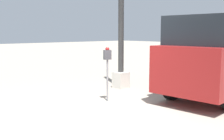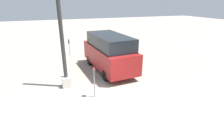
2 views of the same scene
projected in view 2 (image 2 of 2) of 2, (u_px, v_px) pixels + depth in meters
The scene contains 5 objects.
ground_plane at pixel (110, 103), 7.74m from camera, with size 80.00×80.00×0.00m, color gray.
parking_meter_near at pixel (94, 75), 7.81m from camera, with size 0.22×0.15×1.49m.
parking_meter_far at pixel (69, 43), 14.24m from camera, with size 0.22×0.15×1.34m.
lamp_post at pixel (63, 47), 8.43m from camera, with size 0.44×0.44×5.84m.
parked_van at pixel (109, 52), 10.96m from camera, with size 4.92×2.15×2.31m.
Camera 2 is at (-6.27, 2.29, 4.18)m, focal length 28.00 mm.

